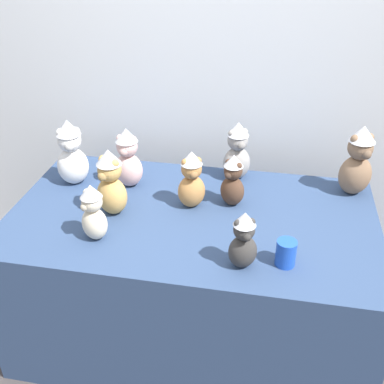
{
  "coord_description": "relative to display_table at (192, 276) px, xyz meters",
  "views": [
    {
      "loc": [
        0.33,
        -1.52,
        1.95
      ],
      "look_at": [
        0.0,
        0.25,
        0.87
      ],
      "focal_mm": 43.99,
      "sensor_mm": 36.0,
      "label": 1
    }
  ],
  "objects": [
    {
      "name": "party_cup_blue",
      "position": [
        0.43,
        -0.28,
        0.43
      ],
      "size": [
        0.08,
        0.08,
        0.11
      ],
      "primitive_type": "cylinder",
      "color": "blue",
      "rests_on": "display_table"
    },
    {
      "name": "display_table",
      "position": [
        0.0,
        0.0,
        0.0
      ],
      "size": [
        1.68,
        0.95,
        0.75
      ],
      "primitive_type": "cube",
      "color": "navy",
      "rests_on": "ground_plane"
    },
    {
      "name": "teddy_bear_caramel",
      "position": [
        -0.02,
        0.07,
        0.51
      ],
      "size": [
        0.17,
        0.16,
        0.28
      ],
      "rotation": [
        0.0,
        0.0,
        0.5
      ],
      "color": "#B27A42",
      "rests_on": "display_table"
    },
    {
      "name": "teddy_bear_ash",
      "position": [
        0.16,
        0.38,
        0.53
      ],
      "size": [
        0.18,
        0.17,
        0.31
      ],
      "rotation": [
        0.0,
        0.0,
        0.5
      ],
      "color": "gray",
      "rests_on": "display_table"
    },
    {
      "name": "teddy_bear_cream",
      "position": [
        -0.37,
        -0.25,
        0.5
      ],
      "size": [
        0.15,
        0.15,
        0.26
      ],
      "rotation": [
        0.0,
        0.0,
        -0.56
      ],
      "color": "beige",
      "rests_on": "display_table"
    },
    {
      "name": "teddy_bear_charcoal",
      "position": [
        0.26,
        -0.32,
        0.5
      ],
      "size": [
        0.14,
        0.13,
        0.25
      ],
      "rotation": [
        0.0,
        0.0,
        0.38
      ],
      "color": "#383533",
      "rests_on": "display_table"
    },
    {
      "name": "teddy_bear_blush",
      "position": [
        -0.36,
        0.21,
        0.52
      ],
      "size": [
        0.15,
        0.13,
        0.31
      ],
      "rotation": [
        0.0,
        0.0,
        -0.08
      ],
      "color": "beige",
      "rests_on": "display_table"
    },
    {
      "name": "teddy_bear_mocha",
      "position": [
        0.74,
        0.34,
        0.55
      ],
      "size": [
        0.2,
        0.19,
        0.36
      ],
      "rotation": [
        0.0,
        0.0,
        0.45
      ],
      "color": "#7F6047",
      "rests_on": "display_table"
    },
    {
      "name": "teddy_bear_snow",
      "position": [
        -0.64,
        0.18,
        0.54
      ],
      "size": [
        0.19,
        0.18,
        0.34
      ],
      "rotation": [
        0.0,
        0.0,
        0.38
      ],
      "color": "white",
      "rests_on": "display_table"
    },
    {
      "name": "teddy_bear_honey",
      "position": [
        -0.36,
        -0.05,
        0.53
      ],
      "size": [
        0.18,
        0.17,
        0.32
      ],
      "rotation": [
        0.0,
        0.0,
        -0.39
      ],
      "color": "tan",
      "rests_on": "display_table"
    },
    {
      "name": "teddy_bear_cocoa",
      "position": [
        0.17,
        0.12,
        0.5
      ],
      "size": [
        0.15,
        0.14,
        0.26
      ],
      "rotation": [
        0.0,
        0.0,
        -0.51
      ],
      "color": "#4C3323",
      "rests_on": "display_table"
    },
    {
      "name": "wall_back",
      "position": [
        0.0,
        0.73,
        0.93
      ],
      "size": [
        7.0,
        0.08,
        2.6
      ],
      "primitive_type": "cube",
      "color": "silver",
      "rests_on": "ground_plane"
    },
    {
      "name": "ground_plane",
      "position": [
        0.0,
        -0.25,
        -0.37
      ],
      "size": [
        10.0,
        10.0,
        0.0
      ],
      "primitive_type": "plane",
      "color": "#3D3838"
    }
  ]
}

